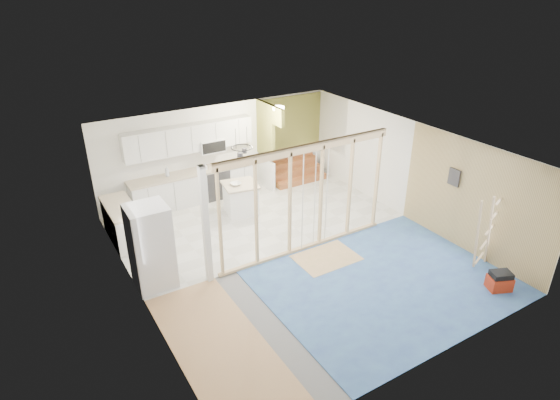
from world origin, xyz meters
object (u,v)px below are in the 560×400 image
fridge (151,247)px  island (241,199)px  toolbox (500,281)px  ladder (485,232)px

fridge → island: bearing=34.0°
island → toolbox: island is taller
toolbox → ladder: ladder is taller
island → toolbox: bearing=-53.5°
fridge → toolbox: (5.93, -3.81, -0.70)m
fridge → ladder: 6.96m
toolbox → ladder: size_ratio=0.31×
fridge → island: size_ratio=1.81×
ladder → island: bearing=106.6°
toolbox → ladder: 1.06m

